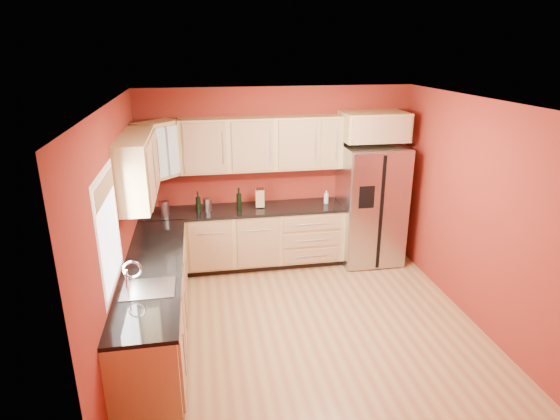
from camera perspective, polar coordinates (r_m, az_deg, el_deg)
name	(u,v)px	position (r m, az deg, el deg)	size (l,w,h in m)	color
floor	(306,325)	(5.73, 3.17, -13.83)	(4.00, 4.00, 0.00)	#99603B
ceiling	(311,102)	(4.82, 3.76, 12.97)	(4.00, 4.00, 0.00)	silver
wall_back	(277,176)	(7.00, -0.33, 4.19)	(4.00, 0.04, 2.60)	maroon
wall_front	(374,324)	(3.42, 11.36, -13.48)	(4.00, 0.04, 2.60)	maroon
wall_left	(118,235)	(5.08, -19.12, -2.93)	(0.04, 4.00, 2.60)	maroon
wall_right	(475,212)	(5.91, 22.67, -0.27)	(0.04, 4.00, 2.60)	maroon
base_cabinets_back	(244,239)	(6.93, -4.39, -3.55)	(2.90, 0.60, 0.88)	tan
base_cabinets_left	(156,306)	(5.41, -14.91, -11.22)	(0.60, 2.80, 0.88)	tan
countertop_back	(243,210)	(6.76, -4.48, 0.01)	(2.90, 0.62, 0.04)	black
countertop_left	(153,268)	(5.20, -15.24, -6.84)	(0.62, 2.80, 0.04)	black
upper_cabinets_back	(262,144)	(6.68, -2.24, 8.07)	(2.30, 0.33, 0.75)	tan
upper_cabinets_left	(137,168)	(5.58, -16.99, 4.96)	(0.33, 1.35, 0.75)	tan
corner_upper_cabinet	(158,150)	(6.48, -14.65, 7.11)	(0.62, 0.33, 0.75)	tan
over_fridge_cabinet	(374,126)	(6.91, 11.36, 9.99)	(0.92, 0.60, 0.40)	tan
refrigerator	(370,205)	(7.12, 10.96, 0.65)	(0.90, 0.75, 1.78)	#B0B0B5
window	(109,230)	(4.53, -20.10, -2.36)	(0.03, 0.90, 1.00)	white
sink_faucet	(147,275)	(4.68, -15.90, -7.64)	(0.50, 0.42, 0.30)	white
canister_left	(164,208)	(6.64, -13.91, 0.22)	(0.12, 0.12, 0.20)	#B0B0B5
canister_right	(207,205)	(6.68, -8.83, 0.63)	(0.12, 0.12, 0.19)	#B0B0B5
wine_bottle_a	(198,202)	(6.62, -9.94, 0.96)	(0.07, 0.07, 0.31)	black
wine_bottle_b	(239,199)	(6.65, -5.03, 1.35)	(0.07, 0.07, 0.33)	black
knife_block	(260,199)	(6.77, -2.44, 1.39)	(0.12, 0.11, 0.25)	#AA8352
soap_dispenser	(326,197)	(6.97, 5.65, 1.59)	(0.06, 0.06, 0.19)	silver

